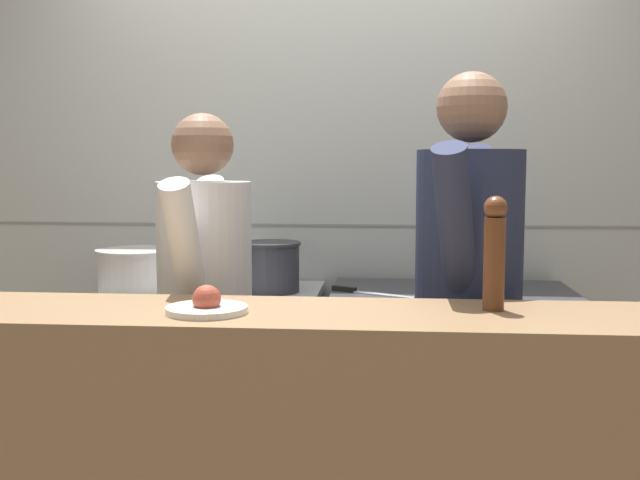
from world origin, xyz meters
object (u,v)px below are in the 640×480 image
object	(u,v)px
mixing_bowl_steel	(443,276)
chef_head_cook	(205,319)
pepper_mill	(494,251)
chefs_knife	(365,292)
stock_pot	(138,270)
sauce_pot	(270,265)
oven_range	(208,393)
chef_sous	(468,306)
plated_dish_main	(207,306)

from	to	relation	value
mixing_bowl_steel	chef_head_cook	xyz separation A→B (m)	(-0.87, -0.66, -0.06)
chef_head_cook	pepper_mill	bearing A→B (deg)	-23.47
chefs_knife	chef_head_cook	xyz separation A→B (m)	(-0.54, -0.50, -0.02)
stock_pot	mixing_bowl_steel	distance (m)	1.30
sauce_pot	stock_pot	bearing A→B (deg)	-171.88
oven_range	chef_head_cook	xyz separation A→B (m)	(0.14, -0.58, 0.45)
stock_pot	pepper_mill	xyz separation A→B (m)	(1.35, -1.01, 0.21)
oven_range	sauce_pot	world-z (taller)	sauce_pot
oven_range	chef_sous	world-z (taller)	chef_sous
chef_head_cook	plated_dish_main	bearing A→B (deg)	-72.68
sauce_pot	chef_head_cook	size ratio (longest dim) A/B	0.16
mixing_bowl_steel	pepper_mill	size ratio (longest dim) A/B	0.75
stock_pot	mixing_bowl_steel	xyz separation A→B (m)	(1.30, 0.12, -0.03)
chef_head_cook	chef_sous	size ratio (longest dim) A/B	0.93
plated_dish_main	pepper_mill	xyz separation A→B (m)	(0.78, 0.11, 0.15)
oven_range	chefs_knife	size ratio (longest dim) A/B	2.78
pepper_mill	stock_pot	bearing A→B (deg)	143.30
stock_pot	sauce_pot	bearing A→B (deg)	8.12
stock_pot	pepper_mill	size ratio (longest dim) A/B	1.11
stock_pot	chef_head_cook	size ratio (longest dim) A/B	0.22
stock_pot	chef_sous	bearing A→B (deg)	-23.73
oven_range	plated_dish_main	bearing A→B (deg)	-76.08
stock_pot	chef_sous	size ratio (longest dim) A/B	0.20
plated_dish_main	pepper_mill	size ratio (longest dim) A/B	0.71
oven_range	plated_dish_main	size ratio (longest dim) A/B	4.33
plated_dish_main	chef_head_cook	xyz separation A→B (m)	(-0.15, 0.57, -0.16)
oven_range	pepper_mill	xyz separation A→B (m)	(1.07, -1.04, 0.76)
oven_range	chef_sous	xyz separation A→B (m)	(1.04, -0.62, 0.52)
chef_sous	mixing_bowl_steel	bearing A→B (deg)	109.71
sauce_pot	chef_head_cook	xyz separation A→B (m)	(-0.13, -0.63, -0.11)
stock_pot	pepper_mill	world-z (taller)	pepper_mill
stock_pot	chefs_knife	size ratio (longest dim) A/B	1.01
pepper_mill	mixing_bowl_steel	bearing A→B (deg)	92.71
pepper_mill	chef_head_cook	bearing A→B (deg)	153.55
oven_range	chefs_knife	xyz separation A→B (m)	(0.68, -0.09, 0.47)
pepper_mill	oven_range	bearing A→B (deg)	135.62
chefs_knife	chef_sous	world-z (taller)	chef_sous
oven_range	mixing_bowl_steel	world-z (taller)	mixing_bowl_steel
mixing_bowl_steel	pepper_mill	bearing A→B (deg)	-87.29
oven_range	sauce_pot	distance (m)	0.62
oven_range	chef_sous	size ratio (longest dim) A/B	0.56
mixing_bowl_steel	sauce_pot	bearing A→B (deg)	-177.22
mixing_bowl_steel	chef_sous	world-z (taller)	chef_sous
plated_dish_main	chef_sous	world-z (taller)	chef_sous
mixing_bowl_steel	plated_dish_main	size ratio (longest dim) A/B	1.06
plated_dish_main	chef_sous	xyz separation A→B (m)	(0.76, 0.53, -0.09)
sauce_pot	plated_dish_main	distance (m)	1.20
chefs_knife	oven_range	bearing A→B (deg)	172.89
sauce_pot	mixing_bowl_steel	xyz separation A→B (m)	(0.74, 0.04, -0.04)
chefs_knife	chef_head_cook	distance (m)	0.74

